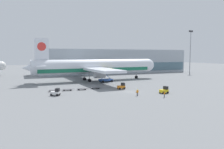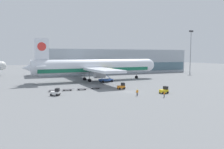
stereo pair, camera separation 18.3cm
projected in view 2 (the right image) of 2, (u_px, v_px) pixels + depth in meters
name	position (u px, v px, depth m)	size (l,w,h in m)	color
ground_plane	(130.00, 92.00, 64.03)	(400.00, 400.00, 0.00)	slate
terminal_building	(116.00, 61.00, 132.89)	(90.00, 18.20, 14.00)	#9EA8B2
light_mast	(191.00, 49.00, 131.82)	(2.80, 0.50, 25.54)	#9EA0A5
airplane_main	(95.00, 67.00, 91.24)	(58.10, 48.28, 17.00)	silver
scissor_lift_loader	(106.00, 77.00, 87.71)	(5.32, 3.55, 5.51)	#284C99
baggage_tug_foreground	(164.00, 90.00, 61.62)	(2.56, 1.82, 2.00)	yellow
baggage_tug_mid	(56.00, 92.00, 58.09)	(2.82, 2.53, 2.00)	silver
baggage_tug_far	(122.00, 86.00, 69.31)	(2.49, 1.68, 2.00)	orange
baggage_dolly_lead	(54.00, 90.00, 64.67)	(3.76, 1.79, 0.48)	#56565B
baggage_dolly_second	(67.00, 89.00, 66.39)	(3.76, 1.79, 0.48)	#56565B
baggage_dolly_third	(82.00, 89.00, 67.75)	(3.76, 1.79, 0.48)	#56565B
baggage_dolly_trail	(95.00, 88.00, 69.85)	(3.76, 1.79, 0.48)	#56565B
ground_crew_near	(164.00, 94.00, 55.64)	(0.33, 0.54, 1.72)	black
ground_crew_far	(137.00, 92.00, 58.00)	(0.43, 0.43, 1.74)	black
traffic_cone_near	(137.00, 92.00, 62.78)	(0.40, 0.40, 0.64)	black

